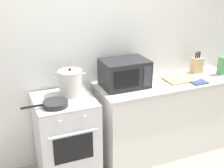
# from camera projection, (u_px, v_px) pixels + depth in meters

# --- Properties ---
(back_wall) EXTENTS (4.40, 0.10, 2.50)m
(back_wall) POSITION_uv_depth(u_px,v_px,m) (110.00, 51.00, 3.37)
(back_wall) COLOR silver
(back_wall) RESTS_ON ground_plane
(lower_cabinet_right) EXTENTS (1.64, 0.56, 0.88)m
(lower_cabinet_right) POSITION_uv_depth(u_px,v_px,m) (166.00, 118.00, 3.58)
(lower_cabinet_right) COLOR white
(lower_cabinet_right) RESTS_ON ground_plane
(countertop_right) EXTENTS (1.70, 0.60, 0.04)m
(countertop_right) POSITION_uv_depth(u_px,v_px,m) (169.00, 83.00, 3.41)
(countertop_right) COLOR beige
(countertop_right) RESTS_ON lower_cabinet_right
(stove) EXTENTS (0.60, 0.64, 0.92)m
(stove) POSITION_uv_depth(u_px,v_px,m) (66.00, 138.00, 3.11)
(stove) COLOR silver
(stove) RESTS_ON ground_plane
(stock_pot) EXTENTS (0.33, 0.25, 0.29)m
(stock_pot) POSITION_uv_depth(u_px,v_px,m) (71.00, 83.00, 3.01)
(stock_pot) COLOR beige
(stock_pot) RESTS_ON stove
(frying_pan) EXTENTS (0.44, 0.24, 0.05)m
(frying_pan) POSITION_uv_depth(u_px,v_px,m) (55.00, 104.00, 2.78)
(frying_pan) COLOR #28282B
(frying_pan) RESTS_ON stove
(microwave) EXTENTS (0.50, 0.37, 0.30)m
(microwave) POSITION_uv_depth(u_px,v_px,m) (125.00, 73.00, 3.21)
(microwave) COLOR #232326
(microwave) RESTS_ON countertop_right
(cutting_board) EXTENTS (0.36, 0.26, 0.02)m
(cutting_board) POSITION_uv_depth(u_px,v_px,m) (180.00, 79.00, 3.43)
(cutting_board) COLOR tan
(cutting_board) RESTS_ON countertop_right
(knife_block) EXTENTS (0.13, 0.10, 0.27)m
(knife_block) POSITION_uv_depth(u_px,v_px,m) (197.00, 65.00, 3.64)
(knife_block) COLOR tan
(knife_block) RESTS_ON countertop_right
(pasta_box) EXTENTS (0.08, 0.08, 0.22)m
(pasta_box) POSITION_uv_depth(u_px,v_px,m) (222.00, 66.00, 3.58)
(pasta_box) COLOR #4C9356
(pasta_box) RESTS_ON countertop_right
(oven_mitt) EXTENTS (0.18, 0.14, 0.02)m
(oven_mitt) POSITION_uv_depth(u_px,v_px,m) (199.00, 82.00, 3.35)
(oven_mitt) COLOR #33477A
(oven_mitt) RESTS_ON countertop_right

